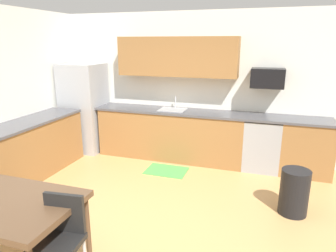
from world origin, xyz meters
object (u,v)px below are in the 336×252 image
object	(u,v)px
dining_table	(3,206)
trash_bin	(294,192)
microwave	(268,78)
chair_near_table	(60,235)
oven_range	(262,143)
refrigerator	(84,108)

from	to	relation	value
dining_table	trash_bin	size ratio (longest dim) A/B	2.33
microwave	trash_bin	world-z (taller)	microwave
dining_table	chair_near_table	distance (m)	0.65
microwave	chair_near_table	distance (m)	3.96
oven_range	chair_near_table	world-z (taller)	oven_range
refrigerator	trash_bin	world-z (taller)	refrigerator
refrigerator	chair_near_table	size ratio (longest dim) A/B	2.06
dining_table	chair_near_table	xyz separation A→B (m)	(0.63, -0.02, -0.16)
chair_near_table	dining_table	bearing A→B (deg)	178.07
microwave	chair_near_table	size ratio (longest dim) A/B	0.64
oven_range	chair_near_table	xyz separation A→B (m)	(-1.63, -3.35, 0.05)
dining_table	trash_bin	xyz separation A→B (m)	(2.71, 1.92, -0.37)
microwave	chair_near_table	xyz separation A→B (m)	(-1.63, -3.45, -1.07)
oven_range	dining_table	xyz separation A→B (m)	(-2.26, -3.32, 0.21)
refrigerator	chair_near_table	world-z (taller)	refrigerator
refrigerator	dining_table	size ratio (longest dim) A/B	1.25
oven_range	microwave	bearing A→B (deg)	90.00
chair_near_table	oven_range	bearing A→B (deg)	64.07
microwave	trash_bin	bearing A→B (deg)	-73.36
oven_range	refrigerator	bearing A→B (deg)	-178.68
chair_near_table	trash_bin	size ratio (longest dim) A/B	1.42
oven_range	dining_table	size ratio (longest dim) A/B	0.65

